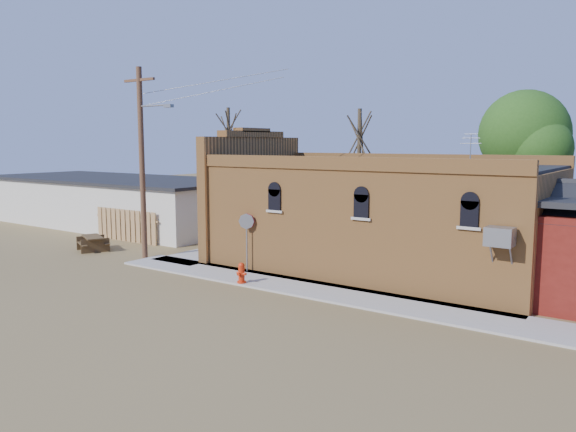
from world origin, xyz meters
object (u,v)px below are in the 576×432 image
Objects in this scene: trash_barrel at (211,249)px; brick_bar at (371,216)px; stop_sign at (247,227)px; utility_pole at (143,159)px; picnic_table at (93,241)px; fire_hydrant at (241,273)px.

brick_bar is at bearing 21.68° from trash_barrel.
brick_bar is at bearing 42.31° from stop_sign.
utility_pole is 4.07× the size of picnic_table.
trash_barrel is 6.87m from picnic_table.
trash_barrel reaches higher than fire_hydrant.
brick_bar reaches higher than picnic_table.
stop_sign reaches higher than picnic_table.
brick_bar is 5.47m from stop_sign.
brick_bar reaches higher than trash_barrel.
brick_bar is 7.69m from trash_barrel.
utility_pole is at bearing 27.96° from picnic_table.
fire_hydrant is 0.33× the size of stop_sign.
brick_bar is 7.41× the size of picnic_table.
brick_bar is 6.61× the size of stop_sign.
trash_barrel is at bearing 39.49° from picnic_table.
trash_barrel is at bearing 160.36° from stop_sign.
stop_sign reaches higher than fire_hydrant.
brick_bar is 18.50× the size of trash_barrel.
fire_hydrant is 0.91× the size of trash_barrel.
utility_pole is at bearing -156.31° from brick_bar.
fire_hydrant is at bearing 19.50° from picnic_table.
trash_barrel is (2.84, 1.53, -4.25)m from utility_pole.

